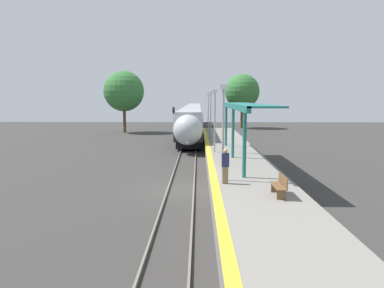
# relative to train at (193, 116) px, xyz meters

# --- Properties ---
(ground_plane) EXTENTS (120.00, 120.00, 0.00)m
(ground_plane) POSITION_rel_train_xyz_m (0.00, -42.28, -2.18)
(ground_plane) COLOR #383533
(rail_left) EXTENTS (0.08, 90.00, 0.15)m
(rail_left) POSITION_rel_train_xyz_m (-0.72, -42.28, -2.10)
(rail_left) COLOR slate
(rail_left) RESTS_ON ground_plane
(rail_right) EXTENTS (0.08, 90.00, 0.15)m
(rail_right) POSITION_rel_train_xyz_m (0.72, -42.28, -2.10)
(rail_right) COLOR slate
(rail_right) RESTS_ON ground_plane
(train) EXTENTS (2.82, 60.82, 3.80)m
(train) POSITION_rel_train_xyz_m (0.00, 0.00, 0.00)
(train) COLOR black
(train) RESTS_ON ground_plane
(platform_right) EXTENTS (4.15, 64.00, 0.96)m
(platform_right) POSITION_rel_train_xyz_m (3.64, -42.28, -1.70)
(platform_right) COLOR gray
(platform_right) RESTS_ON ground_plane
(platform_bench) EXTENTS (0.44, 1.64, 0.89)m
(platform_bench) POSITION_rel_train_xyz_m (4.47, -47.06, -0.75)
(platform_bench) COLOR brown
(platform_bench) RESTS_ON platform_right
(person_waiting) EXTENTS (0.36, 0.23, 1.72)m
(person_waiting) POSITION_rel_train_xyz_m (2.29, -44.77, -0.33)
(person_waiting) COLOR #7F6647
(person_waiting) RESTS_ON platform_right
(railway_signal) EXTENTS (0.28, 0.28, 3.99)m
(railway_signal) POSITION_rel_train_xyz_m (-2.15, -16.01, 0.29)
(railway_signal) COLOR #59595E
(railway_signal) RESTS_ON ground_plane
(lamppost_near) EXTENTS (0.36, 0.20, 4.82)m
(lamppost_near) POSITION_rel_train_xyz_m (2.21, -43.98, 1.56)
(lamppost_near) COLOR #9E9EA3
(lamppost_near) RESTS_ON platform_right
(lamppost_mid) EXTENTS (0.36, 0.20, 4.82)m
(lamppost_mid) POSITION_rel_train_xyz_m (2.21, -34.09, 1.56)
(lamppost_mid) COLOR #9E9EA3
(lamppost_mid) RESTS_ON platform_right
(lamppost_far) EXTENTS (0.36, 0.20, 4.82)m
(lamppost_far) POSITION_rel_train_xyz_m (2.21, -24.20, 1.56)
(lamppost_far) COLOR #9E9EA3
(lamppost_far) RESTS_ON platform_right
(lamppost_farthest) EXTENTS (0.36, 0.20, 4.82)m
(lamppost_farthest) POSITION_rel_train_xyz_m (2.21, -14.30, 1.56)
(lamppost_farthest) COLOR #9E9EA3
(lamppost_farthest) RESTS_ON platform_right
(station_canopy) EXTENTS (2.02, 16.26, 3.78)m
(station_canopy) POSITION_rel_train_xyz_m (3.96, -36.68, 2.30)
(station_canopy) COLOR #1E6B66
(station_canopy) RESTS_ON platform_right
(background_tree_left) EXTENTS (5.96, 5.96, 9.12)m
(background_tree_left) POSITION_rel_train_xyz_m (-10.06, -7.27, 3.95)
(background_tree_left) COLOR brown
(background_tree_left) RESTS_ON ground_plane
(background_tree_right) EXTENTS (5.90, 5.90, 9.20)m
(background_tree_right) POSITION_rel_train_xyz_m (8.37, 1.50, 4.06)
(background_tree_right) COLOR brown
(background_tree_right) RESTS_ON ground_plane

